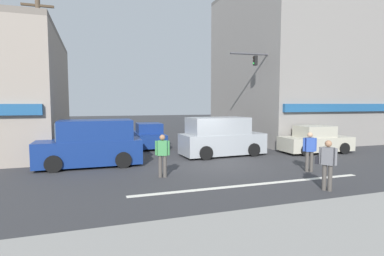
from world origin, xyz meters
TOP-DOWN VIEW (x-y plane):
  - ground_plane at (0.00, 0.00)m, footprint 120.00×120.00m
  - lane_marking_stripe at (0.00, -3.50)m, footprint 9.00×0.24m
  - building_right_corner at (10.27, 8.06)m, footprint 10.17×11.02m
  - utility_pole_near_left at (-7.71, 3.25)m, footprint 1.40×0.22m
  - utility_pole_far_right at (7.28, 8.11)m, footprint 1.40×0.22m
  - traffic_light_mast at (6.51, 3.94)m, footprint 4.88×0.53m
  - van_crossing_rightbound at (1.28, 2.36)m, footprint 4.70×2.24m
  - sedan_approaching_near at (-1.89, 6.91)m, footprint 1.98×4.15m
  - van_parked_curbside at (-5.48, 1.72)m, footprint 4.61×2.06m
  - sedan_crossing_leftbound at (6.89, 1.48)m, footprint 4.18×2.03m
  - pedestrian_foreground_with_bag at (1.84, -4.88)m, footprint 0.47×0.67m
  - pedestrian_mid_crossing at (-2.88, -1.43)m, footprint 0.55×0.32m
  - pedestrian_far_side at (3.18, -2.45)m, footprint 0.54×0.33m

SIDE VIEW (x-z plane):
  - ground_plane at x=0.00m, z-range 0.00..0.00m
  - lane_marking_stripe at x=0.00m, z-range 0.00..0.01m
  - sedan_approaching_near at x=-1.89m, z-range -0.08..1.50m
  - sedan_crossing_leftbound at x=6.89m, z-range -0.08..1.50m
  - pedestrian_mid_crossing at x=-2.88m, z-range 0.11..1.78m
  - pedestrian_far_side at x=3.18m, z-range 0.11..1.78m
  - pedestrian_foreground_with_bag at x=1.84m, z-range 0.12..1.79m
  - van_crossing_rightbound at x=1.28m, z-range -0.05..2.06m
  - van_parked_curbside at x=-5.48m, z-range -0.05..2.06m
  - utility_pole_far_right at x=7.28m, z-range 0.15..7.81m
  - utility_pole_near_left at x=-7.71m, z-range 0.15..7.98m
  - traffic_light_mast at x=6.51m, z-range 1.08..7.28m
  - building_right_corner at x=10.27m, z-range 0.00..12.01m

